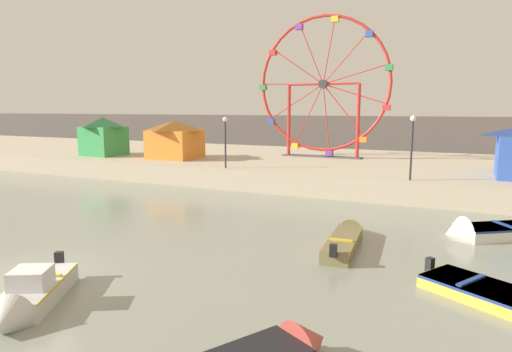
{
  "coord_description": "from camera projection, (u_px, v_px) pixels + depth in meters",
  "views": [
    {
      "loc": [
        12.39,
        -9.02,
        5.35
      ],
      "look_at": [
        3.67,
        9.41,
        2.24
      ],
      "focal_mm": 31.26,
      "sensor_mm": 36.0,
      "label": 1
    }
  ],
  "objects": [
    {
      "name": "ferris_wheel_red_frame",
      "position": [
        323.0,
        87.0,
        36.06
      ],
      "size": [
        11.06,
        1.2,
        11.38
      ],
      "color": "red",
      "rests_on": "quay_promenade"
    },
    {
      "name": "motorboat_olive_wood",
      "position": [
        346.0,
        238.0,
        17.62
      ],
      "size": [
        1.43,
        5.21,
        1.05
      ],
      "rotation": [
        0.0,
        0.0,
        1.66
      ],
      "color": "olive",
      "rests_on": "ground_plane"
    },
    {
      "name": "distant_town_skyline",
      "position": [
        357.0,
        134.0,
        55.24
      ],
      "size": [
        140.0,
        3.0,
        4.4
      ],
      "primitive_type": "cube",
      "color": "#564C47",
      "rests_on": "ground_plane"
    },
    {
      "name": "carnival_booth_green_kiosk",
      "position": [
        104.0,
        136.0,
        37.99
      ],
      "size": [
        3.61,
        3.34,
        3.23
      ],
      "rotation": [
        0.0,
        0.0,
        -0.06
      ],
      "color": "#33934C",
      "rests_on": "quay_promenade"
    },
    {
      "name": "promenade_lamp_near",
      "position": [
        412.0,
        138.0,
        24.62
      ],
      "size": [
        0.32,
        0.32,
        3.6
      ],
      "color": "#2D2D33",
      "rests_on": "quay_promenade"
    },
    {
      "name": "ground_plane",
      "position": [
        25.0,
        279.0,
        14.1
      ],
      "size": [
        240.0,
        240.0,
        0.0
      ],
      "primitive_type": "plane",
      "color": "gray"
    },
    {
      "name": "promenade_lamp_far",
      "position": [
        225.0,
        134.0,
        29.73
      ],
      "size": [
        0.32,
        0.32,
        3.43
      ],
      "color": "#2D2D33",
      "rests_on": "quay_promenade"
    },
    {
      "name": "carnival_booth_orange_canopy",
      "position": [
        175.0,
        139.0,
        35.62
      ],
      "size": [
        4.04,
        3.72,
        3.04
      ],
      "rotation": [
        0.0,
        0.0,
        0.02
      ],
      "color": "orange",
      "rests_on": "quay_promenade"
    },
    {
      "name": "motorboat_pale_grey",
      "position": [
        29.0,
        297.0,
        11.92
      ],
      "size": [
        2.87,
        3.94,
        1.35
      ],
      "rotation": [
        0.0,
        0.0,
        5.21
      ],
      "color": "silver",
      "rests_on": "ground_plane"
    },
    {
      "name": "quay_promenade",
      "position": [
        299.0,
        165.0,
        36.76
      ],
      "size": [
        110.0,
        18.55,
        1.35
      ],
      "primitive_type": "cube",
      "color": "#B7A88E",
      "rests_on": "ground_plane"
    },
    {
      "name": "motorboat_white_red_stripe",
      "position": [
        480.0,
        232.0,
        18.4
      ],
      "size": [
        3.97,
        3.42,
        1.43
      ],
      "rotation": [
        0.0,
        0.0,
        3.76
      ],
      "color": "silver",
      "rests_on": "ground_plane"
    }
  ]
}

